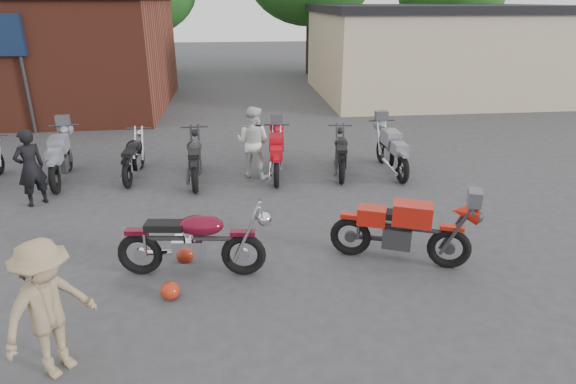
{
  "coord_description": "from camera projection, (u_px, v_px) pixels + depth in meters",
  "views": [
    {
      "loc": [
        -0.33,
        -5.91,
        3.98
      ],
      "look_at": [
        0.53,
        1.72,
        0.9
      ],
      "focal_mm": 30.0,
      "sensor_mm": 36.0,
      "label": 1
    }
  ],
  "objects": [
    {
      "name": "ground",
      "position": [
        265.0,
        295.0,
        6.97
      ],
      "size": [
        90.0,
        90.0,
        0.0
      ],
      "primitive_type": "plane",
      "color": "#38383B"
    },
    {
      "name": "brick_building",
      "position": [
        2.0,
        56.0,
        18.2
      ],
      "size": [
        12.0,
        8.0,
        4.0
      ],
      "primitive_type": "cube",
      "color": "maroon",
      "rests_on": "ground"
    },
    {
      "name": "stucco_building",
      "position": [
        435.0,
        54.0,
        21.03
      ],
      "size": [
        10.0,
        8.0,
        3.5
      ],
      "primitive_type": "cube",
      "color": "tan",
      "rests_on": "ground"
    },
    {
      "name": "tree_1",
      "position": [
        141.0,
        5.0,
        25.36
      ],
      "size": [
        5.92,
        5.92,
        7.4
      ],
      "primitive_type": null,
      "color": "#134A17",
      "rests_on": "ground"
    },
    {
      "name": "tree_3",
      "position": [
        450.0,
        3.0,
        27.08
      ],
      "size": [
        6.08,
        6.08,
        7.6
      ],
      "primitive_type": null,
      "color": "#134A17",
      "rests_on": "ground"
    },
    {
      "name": "vintage_motorcycle",
      "position": [
        193.0,
        237.0,
        7.27
      ],
      "size": [
        2.27,
        0.99,
        1.28
      ],
      "primitive_type": null,
      "rotation": [
        0.0,
        0.0,
        -0.12
      ],
      "color": "#5D0B1C",
      "rests_on": "ground"
    },
    {
      "name": "sportbike",
      "position": [
        403.0,
        227.0,
        7.64
      ],
      "size": [
        2.26,
        1.46,
        1.25
      ],
      "primitive_type": null,
      "rotation": [
        0.0,
        0.0,
        -0.38
      ],
      "color": "red",
      "rests_on": "ground"
    },
    {
      "name": "helmet",
      "position": [
        170.0,
        291.0,
        6.85
      ],
      "size": [
        0.32,
        0.32,
        0.26
      ],
      "primitive_type": "ellipsoid",
      "rotation": [
        0.0,
        0.0,
        0.18
      ],
      "color": "#AA2712",
      "rests_on": "ground"
    },
    {
      "name": "person_dark",
      "position": [
        30.0,
        168.0,
        9.76
      ],
      "size": [
        0.69,
        0.68,
        1.61
      ],
      "primitive_type": "imported",
      "rotation": [
        0.0,
        0.0,
        3.9
      ],
      "color": "black",
      "rests_on": "ground"
    },
    {
      "name": "person_light",
      "position": [
        253.0,
        142.0,
        11.34
      ],
      "size": [
        1.03,
        0.95,
        1.7
      ],
      "primitive_type": "imported",
      "rotation": [
        0.0,
        0.0,
        2.67
      ],
      "color": "silver",
      "rests_on": "ground"
    },
    {
      "name": "person_tan",
      "position": [
        49.0,
        309.0,
        5.26
      ],
      "size": [
        1.15,
        1.23,
        1.67
      ],
      "primitive_type": "imported",
      "rotation": [
        0.0,
        0.0,
        0.91
      ],
      "color": "#937D5B",
      "rests_on": "ground"
    },
    {
      "name": "row_bike_1",
      "position": [
        60.0,
        156.0,
        11.12
      ],
      "size": [
        0.98,
        2.22,
        1.25
      ],
      "primitive_type": null,
      "rotation": [
        0.0,
        0.0,
        1.7
      ],
      "color": "gray",
      "rests_on": "ground"
    },
    {
      "name": "row_bike_2",
      "position": [
        133.0,
        155.0,
        11.41
      ],
      "size": [
        0.69,
        1.93,
        1.11
      ],
      "primitive_type": null,
      "rotation": [
        0.0,
        0.0,
        1.54
      ],
      "color": "black",
      "rests_on": "ground"
    },
    {
      "name": "row_bike_3",
      "position": [
        195.0,
        156.0,
        11.15
      ],
      "size": [
        0.77,
        2.1,
        1.2
      ],
      "primitive_type": null,
      "rotation": [
        0.0,
        0.0,
        1.62
      ],
      "color": "black",
      "rests_on": "ground"
    },
    {
      "name": "row_bike_4",
      "position": [
        277.0,
        153.0,
        11.46
      ],
      "size": [
        0.86,
        2.08,
        1.18
      ],
      "primitive_type": null,
      "rotation": [
        0.0,
        0.0,
        1.48
      ],
      "color": "red",
      "rests_on": "ground"
    },
    {
      "name": "row_bike_5",
      "position": [
        341.0,
        151.0,
        11.64
      ],
      "size": [
        0.96,
        2.01,
        1.12
      ],
      "primitive_type": null,
      "rotation": [
        0.0,
        0.0,
        1.4
      ],
      "color": "black",
      "rests_on": "ground"
    },
    {
      "name": "row_bike_6",
      "position": [
        392.0,
        148.0,
        11.71
      ],
      "size": [
        0.73,
        2.11,
        1.22
      ],
      "primitive_type": null,
      "rotation": [
        0.0,
        0.0,
        1.59
      ],
      "color": "gray",
      "rests_on": "ground"
    }
  ]
}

